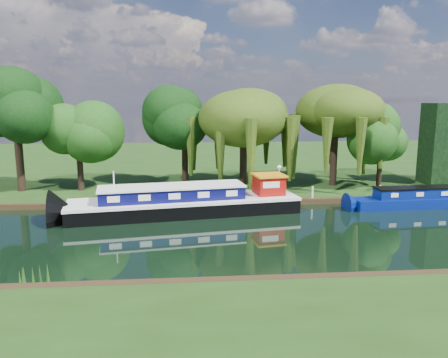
{
  "coord_description": "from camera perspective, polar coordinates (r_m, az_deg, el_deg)",
  "views": [
    {
      "loc": [
        -7.63,
        -27.46,
        8.7
      ],
      "look_at": [
        -4.9,
        5.13,
        2.8
      ],
      "focal_mm": 35.0,
      "sensor_mm": 36.0,
      "label": 1
    }
  ],
  "objects": [
    {
      "name": "lamppost",
      "position": [
        39.33,
        7.21,
        0.96
      ],
      "size": [
        0.36,
        0.36,
        2.56
      ],
      "color": "silver",
      "rests_on": "far_bank"
    },
    {
      "name": "tree_far_right",
      "position": [
        44.0,
        19.86,
        5.05
      ],
      "size": [
        4.21,
        4.21,
        6.88
      ],
      "color": "black",
      "rests_on": "far_bank"
    },
    {
      "name": "white_cruiser",
      "position": [
        41.8,
        26.38,
        -2.87
      ],
      "size": [
        3.03,
        2.79,
        1.34
      ],
      "primitive_type": "imported",
      "rotation": [
        0.0,
        0.0,
        1.3
      ],
      "color": "silver",
      "rests_on": "ground"
    },
    {
      "name": "narrowboat",
      "position": [
        39.9,
        24.88,
        -2.38
      ],
      "size": [
        12.61,
        2.86,
        1.82
      ],
      "rotation": [
        0.0,
        0.0,
        0.06
      ],
      "color": "#04155E",
      "rests_on": "ground"
    },
    {
      "name": "tree_far_back",
      "position": [
        43.9,
        -25.55,
        7.65
      ],
      "size": [
        6.01,
        6.01,
        10.11
      ],
      "color": "black",
      "rests_on": "far_bank"
    },
    {
      "name": "red_dinghy",
      "position": [
        35.54,
        -4.91,
        -3.98
      ],
      "size": [
        3.38,
        2.69,
        0.63
      ],
      "primitive_type": "imported",
      "rotation": [
        0.0,
        0.0,
        1.39
      ],
      "color": "maroon",
      "rests_on": "ground"
    },
    {
      "name": "far_bank",
      "position": [
        62.51,
        2.28,
        2.43
      ],
      "size": [
        120.0,
        52.0,
        0.45
      ],
      "primitive_type": "cube",
      "color": "black",
      "rests_on": "ground"
    },
    {
      "name": "willow_left",
      "position": [
        41.75,
        2.57,
        7.77
      ],
      "size": [
        7.43,
        7.43,
        8.91
      ],
      "color": "black",
      "rests_on": "far_bank"
    },
    {
      "name": "tree_far_left",
      "position": [
        42.24,
        -18.53,
        5.9
      ],
      "size": [
        4.94,
        4.94,
        7.95
      ],
      "color": "black",
      "rests_on": "far_bank"
    },
    {
      "name": "willow_right",
      "position": [
        43.9,
        14.35,
        7.66
      ],
      "size": [
        7.34,
        7.34,
        8.95
      ],
      "color": "black",
      "rests_on": "far_bank"
    },
    {
      "name": "ground",
      "position": [
        29.8,
        10.35,
        -6.92
      ],
      "size": [
        120.0,
        120.0,
        0.0
      ],
      "primitive_type": "plane",
      "color": "black"
    },
    {
      "name": "dutch_barge",
      "position": [
        34.02,
        -4.87,
        -3.02
      ],
      "size": [
        18.09,
        6.64,
        3.73
      ],
      "rotation": [
        0.0,
        0.0,
        0.15
      ],
      "color": "black",
      "rests_on": "ground"
    },
    {
      "name": "mooring_posts",
      "position": [
        37.38,
        6.32,
        -1.8
      ],
      "size": [
        19.16,
        0.16,
        1.0
      ],
      "color": "silver",
      "rests_on": "far_bank"
    },
    {
      "name": "tree_far_mid",
      "position": [
        43.36,
        -5.21,
        7.35
      ],
      "size": [
        5.42,
        5.42,
        8.86
      ],
      "color": "black",
      "rests_on": "far_bank"
    }
  ]
}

